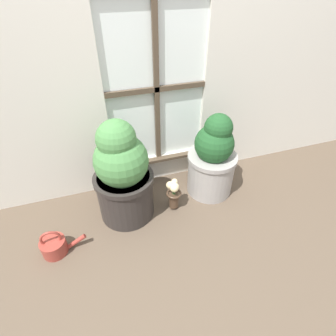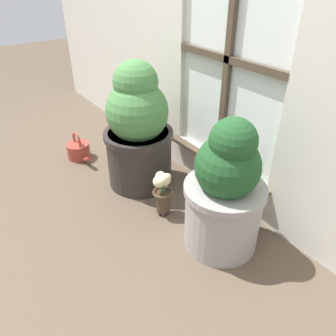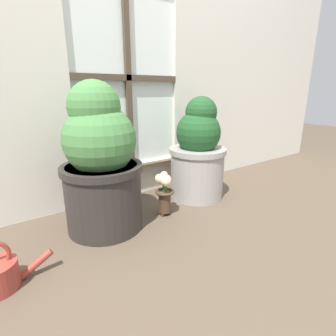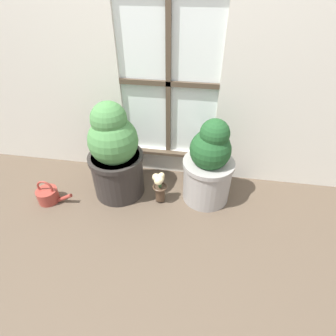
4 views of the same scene
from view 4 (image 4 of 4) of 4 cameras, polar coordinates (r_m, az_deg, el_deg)
ground_plane at (r=1.88m, az=-3.18°, el=-12.66°), size 10.00×10.00×0.00m
wall_with_window at (r=1.87m, az=0.18°, el=32.30°), size 4.40×0.10×2.50m
potted_plant_left at (r=1.95m, az=-11.46°, el=2.95°), size 0.41×0.41×0.76m
potted_plant_right at (r=1.91m, az=8.87°, el=0.54°), size 0.37×0.37×0.67m
flower_vase at (r=1.94m, az=-1.88°, el=-3.68°), size 0.11×0.11×0.26m
watering_can at (r=2.21m, az=-24.61°, el=-5.33°), size 0.28×0.16×0.20m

